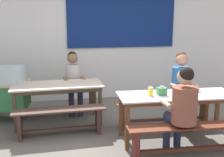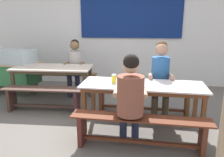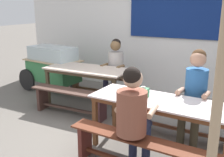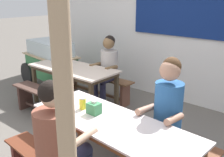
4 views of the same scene
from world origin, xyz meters
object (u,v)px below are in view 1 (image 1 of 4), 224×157
bench_far_front (60,118)px  tissue_box (162,91)px  dining_table_far (58,88)px  person_center_facing (73,78)px  condiment_jar (151,91)px  person_right_near_table (182,84)px  person_near_front (182,105)px  bench_near_front (192,136)px  dining_table_near (177,99)px  bench_far_back (57,98)px  bench_near_back (164,109)px

bench_far_front → tissue_box: tissue_box is taller
dining_table_far → person_center_facing: 0.64m
condiment_jar → person_right_near_table: bearing=33.9°
person_right_near_table → condiment_jar: 0.91m
tissue_box → person_center_facing: bearing=128.0°
dining_table_far → tissue_box: bearing=-34.2°
dining_table_far → person_near_front: size_ratio=1.27×
dining_table_far → condiment_jar: size_ratio=12.28×
person_near_front → person_right_near_table: bearing=65.5°
bench_near_front → person_center_facing: (-1.51, 2.24, 0.43)m
condiment_jar → dining_table_near: bearing=-1.7°
bench_far_front → condiment_jar: size_ratio=11.40×
bench_far_back → tissue_box: size_ratio=11.47×
condiment_jar → person_near_front: bearing=-63.3°
bench_far_back → tissue_box: 2.39m
bench_far_back → condiment_jar: size_ratio=12.35×
dining_table_near → person_near_front: (-0.17, -0.54, 0.08)m
dining_table_far → bench_near_back: bearing=-14.8°
bench_near_front → condiment_jar: condiment_jar is taller
person_right_near_table → bench_near_back: bearing=164.8°
person_right_near_table → tissue_box: 0.77m
person_center_facing → bench_near_back: bearing=-33.7°
bench_far_back → bench_near_front: (1.85, -2.30, -0.01)m
dining_table_near → bench_far_front: size_ratio=1.25×
bench_near_front → tissue_box: tissue_box is taller
bench_near_back → person_right_near_table: 0.55m
bench_far_back → person_right_near_table: 2.54m
bench_far_back → condiment_jar: 2.27m
bench_near_back → condiment_jar: 0.91m
person_near_front → condiment_jar: size_ratio=9.66×
person_center_facing → condiment_jar: person_center_facing is taller
person_near_front → tissue_box: (-0.09, 0.54, 0.06)m
dining_table_far → person_right_near_table: (2.18, -0.58, 0.10)m
dining_table_near → bench_far_front: (-1.85, 0.50, -0.37)m
dining_table_near → person_center_facing: (-1.54, 1.64, 0.06)m
person_right_near_table → person_center_facing: person_right_near_table is taller
bench_near_front → person_right_near_table: person_right_near_table is taller
person_near_front → bench_far_back: bearing=127.5°
dining_table_near → bench_near_back: (0.03, 0.60, -0.37)m
condiment_jar → bench_near_front: bearing=-56.1°
bench_far_back → bench_near_front: size_ratio=0.90×
dining_table_near → condiment_jar: (-0.44, 0.01, 0.14)m
person_center_facing → tissue_box: (1.28, -1.64, 0.08)m
bench_near_front → person_right_near_table: bearing=72.9°
bench_far_back → bench_near_front: bearing=-51.1°
dining_table_far → tissue_box: tissue_box is taller
bench_far_front → person_near_front: person_near_front is taller
tissue_box → condiment_jar: size_ratio=1.08×
bench_far_back → person_center_facing: bearing=-9.0°
bench_far_front → tissue_box: 1.74m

